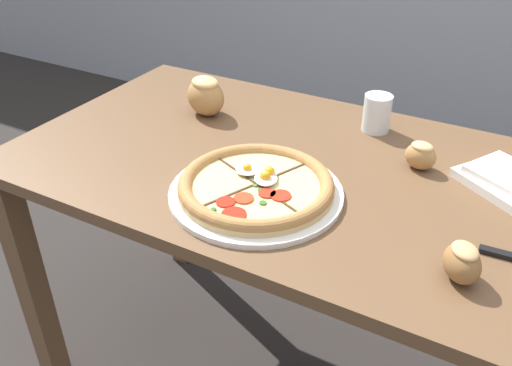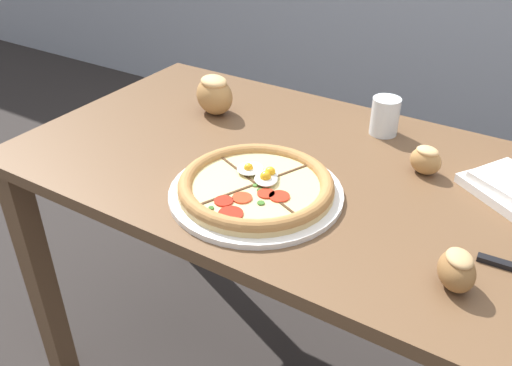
# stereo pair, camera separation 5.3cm
# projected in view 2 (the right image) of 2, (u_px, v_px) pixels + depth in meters

# --- Properties ---
(dining_table) EXTENTS (1.44, 0.75, 0.77)m
(dining_table) POSITION_uv_depth(u_px,v_px,m) (320.00, 211.00, 1.26)
(dining_table) COLOR brown
(dining_table) RESTS_ON ground_plane
(pizza) EXTENTS (0.36, 0.36, 0.05)m
(pizza) POSITION_uv_depth(u_px,v_px,m) (256.00, 187.00, 1.11)
(pizza) COLOR white
(pizza) RESTS_ON dining_table
(bread_piece_near) EXTENTS (0.08, 0.07, 0.06)m
(bread_piece_near) POSITION_uv_depth(u_px,v_px,m) (426.00, 160.00, 1.18)
(bread_piece_near) COLOR #B27F47
(bread_piece_near) RESTS_ON dining_table
(bread_piece_mid) EXTENTS (0.14, 0.12, 0.10)m
(bread_piece_mid) POSITION_uv_depth(u_px,v_px,m) (214.00, 94.00, 1.43)
(bread_piece_mid) COLOR #B27F47
(bread_piece_mid) RESTS_ON dining_table
(bread_piece_far) EXTENTS (0.09, 0.10, 0.07)m
(bread_piece_far) POSITION_uv_depth(u_px,v_px,m) (457.00, 270.00, 0.87)
(bread_piece_far) COLOR olive
(bread_piece_far) RESTS_ON dining_table
(water_glass) EXTENTS (0.07, 0.07, 0.09)m
(water_glass) POSITION_uv_depth(u_px,v_px,m) (385.00, 118.00, 1.34)
(water_glass) COLOR white
(water_glass) RESTS_ON dining_table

